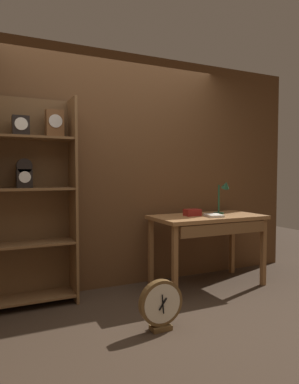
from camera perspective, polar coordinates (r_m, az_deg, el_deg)
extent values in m
plane|color=#3D2D21|center=(3.04, 3.02, -21.57)|extent=(10.00, 10.00, 0.00)
cube|color=brown|center=(3.91, -5.71, 3.54)|extent=(4.80, 0.05, 2.60)
cube|color=brown|center=(3.55, -12.35, -1.32)|extent=(0.02, 0.33, 2.00)
cube|color=brown|center=(3.63, -22.21, -1.39)|extent=(1.23, 0.01, 2.00)
cube|color=brown|center=(3.65, -21.76, -16.11)|extent=(1.18, 0.32, 0.02)
cube|color=brown|center=(3.52, -21.93, -8.08)|extent=(1.18, 0.32, 0.02)
cube|color=brown|center=(3.46, -22.10, 0.40)|extent=(1.18, 0.32, 0.02)
cube|color=brown|center=(3.47, -22.26, 8.34)|extent=(1.18, 0.32, 0.02)
cube|color=black|center=(3.52, -20.27, 10.04)|extent=(0.15, 0.10, 0.19)
cylinder|color=white|center=(3.46, -20.19, 10.41)|extent=(0.12, 0.01, 0.12)
cube|color=black|center=(3.49, -19.74, 2.09)|extent=(0.14, 0.10, 0.18)
cylinder|color=black|center=(3.49, -19.78, 4.00)|extent=(0.14, 0.10, 0.14)
cylinder|color=white|center=(3.43, -19.66, 2.31)|extent=(0.11, 0.01, 0.11)
cube|color=brown|center=(3.56, -15.22, 10.65)|extent=(0.17, 0.10, 0.27)
cylinder|color=silver|center=(3.51, -15.06, 11.12)|extent=(0.13, 0.01, 0.13)
cube|color=#9E6B3D|center=(3.99, 9.42, -4.07)|extent=(1.25, 0.65, 0.04)
cube|color=olive|center=(3.53, 4.16, -11.53)|extent=(0.05, 0.05, 0.75)
cube|color=olive|center=(4.21, 18.08, -9.30)|extent=(0.05, 0.05, 0.75)
cube|color=olive|center=(4.01, 0.21, -9.76)|extent=(0.05, 0.05, 0.75)
cube|color=olive|center=(4.61, 13.31, -8.14)|extent=(0.05, 0.05, 0.75)
cube|color=brown|center=(3.76, 12.08, -5.93)|extent=(1.06, 0.03, 0.12)
cylinder|color=#1E472D|center=(4.15, 11.21, -3.41)|extent=(0.11, 0.11, 0.02)
cylinder|color=#1E472D|center=(4.13, 11.23, -1.07)|extent=(0.02, 0.02, 0.32)
cone|color=#1E472D|center=(4.12, 12.34, 1.12)|extent=(0.12, 0.13, 0.11)
cube|color=maroon|center=(3.93, 7.00, -3.33)|extent=(0.18, 0.11, 0.08)
cube|color=silver|center=(3.89, 10.45, -3.78)|extent=(0.21, 0.25, 0.02)
cube|color=brown|center=(3.03, 1.84, -21.20)|extent=(0.17, 0.11, 0.04)
cylinder|color=brown|center=(2.96, 1.85, -17.58)|extent=(0.37, 0.06, 0.37)
cylinder|color=silver|center=(2.93, 2.17, -17.78)|extent=(0.32, 0.01, 0.32)
cube|color=black|center=(2.92, 2.21, -17.81)|extent=(0.08, 0.01, 0.10)
cube|color=black|center=(2.92, 2.22, -17.82)|extent=(0.02, 0.01, 0.16)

